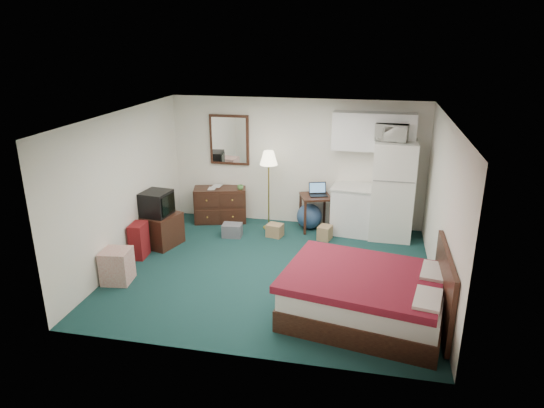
% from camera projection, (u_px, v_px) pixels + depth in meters
% --- Properties ---
extents(floor, '(5.00, 4.50, 0.01)m').
position_uv_depth(floor, '(273.00, 271.00, 7.87)').
color(floor, '#11353B').
rests_on(floor, ground).
extents(ceiling, '(5.00, 4.50, 0.01)m').
position_uv_depth(ceiling, '(273.00, 116.00, 7.05)').
color(ceiling, white).
rests_on(ceiling, walls).
extents(walls, '(5.01, 4.51, 2.50)m').
position_uv_depth(walls, '(273.00, 198.00, 7.46)').
color(walls, white).
rests_on(walls, floor).
extents(mirror, '(0.80, 0.06, 1.00)m').
position_uv_depth(mirror, '(229.00, 140.00, 9.64)').
color(mirror, white).
rests_on(mirror, walls).
extents(upper_cabinets, '(1.50, 0.35, 0.70)m').
position_uv_depth(upper_cabinets, '(374.00, 132.00, 8.86)').
color(upper_cabinets, white).
rests_on(upper_cabinets, walls).
extents(headboard, '(0.06, 1.56, 1.00)m').
position_uv_depth(headboard, '(444.00, 289.00, 6.19)').
color(headboard, black).
rests_on(headboard, walls).
extents(dresser, '(1.13, 0.73, 0.71)m').
position_uv_depth(dresser, '(220.00, 205.00, 9.88)').
color(dresser, black).
rests_on(dresser, floor).
extents(floor_lamp, '(0.39, 0.39, 1.56)m').
position_uv_depth(floor_lamp, '(269.00, 190.00, 9.37)').
color(floor_lamp, gold).
rests_on(floor_lamp, floor).
extents(desk, '(0.70, 0.70, 0.70)m').
position_uv_depth(desk, '(315.00, 212.00, 9.45)').
color(desk, black).
rests_on(desk, floor).
extents(exercise_ball, '(0.60, 0.60, 0.50)m').
position_uv_depth(exercise_ball, '(309.00, 216.00, 9.53)').
color(exercise_ball, navy).
rests_on(exercise_ball, floor).
extents(kitchen_counter, '(0.90, 0.73, 0.91)m').
position_uv_depth(kitchen_counter, '(355.00, 210.00, 9.25)').
color(kitchen_counter, white).
rests_on(kitchen_counter, floor).
extents(fridge, '(0.77, 0.77, 1.83)m').
position_uv_depth(fridge, '(393.00, 190.00, 8.94)').
color(fridge, white).
rests_on(fridge, floor).
extents(bed, '(2.28, 1.92, 0.65)m').
position_uv_depth(bed, '(365.00, 296.00, 6.46)').
color(bed, maroon).
rests_on(bed, floor).
extents(tv_stand, '(0.74, 0.77, 0.58)m').
position_uv_depth(tv_stand, '(161.00, 230.00, 8.77)').
color(tv_stand, black).
rests_on(tv_stand, floor).
extents(suitcase, '(0.26, 0.39, 0.61)m').
position_uv_depth(suitcase, '(139.00, 240.00, 8.27)').
color(suitcase, maroon).
rests_on(suitcase, floor).
extents(retail_box, '(0.47, 0.47, 0.53)m').
position_uv_depth(retail_box, '(117.00, 266.00, 7.45)').
color(retail_box, beige).
rests_on(retail_box, floor).
extents(file_bin, '(0.37, 0.29, 0.25)m').
position_uv_depth(file_bin, '(232.00, 230.00, 9.18)').
color(file_bin, slate).
rests_on(file_bin, floor).
extents(cardboard_box_a, '(0.33, 0.30, 0.24)m').
position_uv_depth(cardboard_box_a, '(275.00, 230.00, 9.19)').
color(cardboard_box_a, '#A58755').
rests_on(cardboard_box_a, floor).
extents(cardboard_box_b, '(0.28, 0.31, 0.26)m').
position_uv_depth(cardboard_box_b, '(325.00, 233.00, 9.04)').
color(cardboard_box_b, '#A58755').
rests_on(cardboard_box_b, floor).
extents(laptop, '(0.40, 0.36, 0.23)m').
position_uv_depth(laptop, '(318.00, 190.00, 9.29)').
color(laptop, black).
rests_on(laptop, desk).
extents(crt_tv, '(0.53, 0.56, 0.44)m').
position_uv_depth(crt_tv, '(157.00, 203.00, 8.59)').
color(crt_tv, black).
rests_on(crt_tv, tv_stand).
extents(microwave, '(0.61, 0.41, 0.38)m').
position_uv_depth(microwave, '(392.00, 130.00, 8.62)').
color(microwave, white).
rests_on(microwave, fridge).
extents(book_a, '(0.15, 0.03, 0.20)m').
position_uv_depth(book_a, '(208.00, 184.00, 9.67)').
color(book_a, '#A58755').
rests_on(book_a, dresser).
extents(book_b, '(0.18, 0.03, 0.25)m').
position_uv_depth(book_b, '(212.00, 180.00, 9.83)').
color(book_b, '#A58755').
rests_on(book_b, dresser).
extents(mug, '(0.13, 0.11, 0.12)m').
position_uv_depth(mug, '(240.00, 187.00, 9.64)').
color(mug, '#5A994B').
rests_on(mug, dresser).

